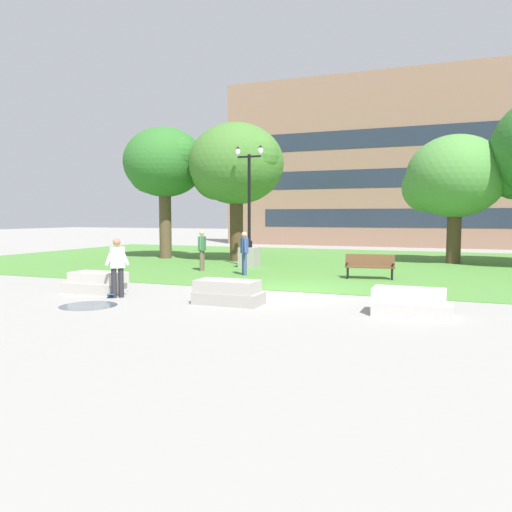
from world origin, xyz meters
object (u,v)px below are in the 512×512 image
Objects in this scene: concrete_block_center at (96,283)px; concrete_block_left at (228,293)px; concrete_block_right at (411,302)px; person_bystander_near_lawn at (244,251)px; person_bystander_far_lawn at (202,248)px; skateboard at (112,293)px; park_bench_near_right at (370,265)px; lamp_post_right at (249,243)px; person_skateboarder at (117,264)px.

concrete_block_center is 1.05× the size of concrete_block_left.
concrete_block_center is at bearing 179.24° from concrete_block_right.
concrete_block_left is 1.05× the size of person_bystander_near_lawn.
concrete_block_center is at bearing -91.99° from person_bystander_far_lawn.
skateboard is 6.96m from person_bystander_far_lawn.
park_bench_near_right is (6.44, 6.73, 0.45)m from skateboard.
lamp_post_right is (0.67, 9.03, 1.03)m from skateboard.
concrete_block_left is 8.14m from person_bystander_far_lawn.
person_bystander_near_lawn is at bearing -19.53° from person_bystander_far_lawn.
park_bench_near_right is at bearing 7.95° from person_bystander_near_lawn.
person_bystander_near_lawn is (-6.71, 5.85, 0.68)m from concrete_block_right.
lamp_post_right is 3.14m from person_bystander_near_lawn.
person_bystander_near_lawn reaches higher than skateboard.
person_bystander_far_lawn is at bearing 160.47° from person_bystander_near_lawn.
person_bystander_far_lawn reaches higher than person_skateboarder.
concrete_block_center is 1.05× the size of concrete_block_right.
concrete_block_center is 4.58m from concrete_block_left.
concrete_block_right is 8.07m from person_skateboarder.
concrete_block_right is at bearing 2.18° from concrete_block_left.
lamp_post_right is at bearing 108.71° from person_bystander_near_lawn.
concrete_block_left is at bearing -71.18° from person_bystander_near_lawn.
person_bystander_far_lawn is at bearing 122.43° from concrete_block_left.
person_bystander_near_lawn is (-4.77, -0.67, 0.44)m from park_bench_near_right.
person_bystander_near_lawn is at bearing 77.98° from person_skateboarder.
concrete_block_left is at bearing -57.57° from person_bystander_far_lawn.
person_bystander_near_lawn is at bearing 138.90° from concrete_block_right.
person_skateboarder is at bearing -23.39° from concrete_block_center.
lamp_post_right reaches higher than skateboard.
person_skateboarder is (-3.38, -0.21, 0.66)m from concrete_block_left.
person_bystander_near_lawn reaches higher than concrete_block_left.
concrete_block_left is (4.57, -0.30, 0.00)m from concrete_block_center.
person_bystander_near_lawn reaches higher than person_skateboarder.
person_skateboarder is at bearing -82.23° from person_bystander_far_lawn.
concrete_block_right is (4.65, 0.18, 0.00)m from concrete_block_left.
person_skateboarder is at bearing -177.21° from concrete_block_right.
concrete_block_center reaches higher than skateboard.
skateboard is at bearing 151.71° from person_skateboarder.
person_bystander_near_lawn is (1.67, 6.06, 0.90)m from skateboard.
person_skateboarder is 9.22m from lamp_post_right.
park_bench_near_right is at bearing 46.23° from skateboard.
concrete_block_left is 0.33× the size of lamp_post_right.
lamp_post_right is at bearing 85.77° from skateboard.
skateboard is at bearing -179.55° from concrete_block_left.
person_skateboarder is at bearing -102.02° from person_bystander_near_lawn.
person_bystander_far_lawn is at bearing 95.14° from skateboard.
person_bystander_far_lawn is at bearing 97.77° from person_skateboarder.
person_bystander_near_lawn is at bearing 74.56° from skateboard.
park_bench_near_right reaches higher than concrete_block_center.
skateboard is (0.85, -0.33, -0.22)m from concrete_block_center.
lamp_post_right is (-3.06, 9.00, 0.81)m from concrete_block_left.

